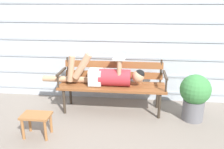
{
  "coord_description": "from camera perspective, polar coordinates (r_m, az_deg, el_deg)",
  "views": [
    {
      "loc": [
        0.36,
        -3.25,
        1.72
      ],
      "look_at": [
        0.0,
        0.13,
        0.62
      ],
      "focal_mm": 36.74,
      "sensor_mm": 36.0,
      "label": 1
    }
  ],
  "objects": [
    {
      "name": "ground_plane",
      "position": [
        3.69,
        -0.21,
        -9.77
      ],
      "size": [
        12.0,
        12.0,
        0.0
      ],
      "primitive_type": "plane",
      "color": "gray"
    },
    {
      "name": "house_siding",
      "position": [
        3.95,
        0.82,
        10.78
      ],
      "size": [
        5.34,
        0.08,
        2.45
      ],
      "color": "#B2BCC6",
      "rests_on": "ground"
    },
    {
      "name": "park_bench",
      "position": [
        3.68,
        0.11,
        -1.79
      ],
      "size": [
        1.68,
        0.48,
        0.82
      ],
      "color": "brown",
      "rests_on": "ground"
    },
    {
      "name": "reclining_person",
      "position": [
        3.59,
        -1.52,
        -0.27
      ],
      "size": [
        1.65,
        0.26,
        0.53
      ],
      "color": "#B72D38"
    },
    {
      "name": "footstool",
      "position": [
        3.2,
        -18.28,
        -10.53
      ],
      "size": [
        0.38,
        0.24,
        0.31
      ],
      "color": "#9E6638",
      "rests_on": "ground"
    },
    {
      "name": "potted_plant",
      "position": [
        3.58,
        19.89,
        -4.78
      ],
      "size": [
        0.44,
        0.44,
        0.71
      ],
      "color": "slate",
      "rests_on": "ground"
    }
  ]
}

